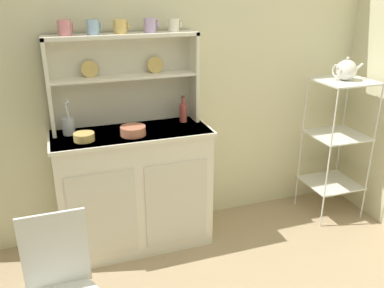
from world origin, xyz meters
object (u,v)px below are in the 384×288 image
Objects in this scene: hutch_shelf_unit at (123,72)px; jam_bottle at (183,112)px; bakers_rack at (337,133)px; porcelain_teapot at (346,70)px; bowl_mixing_large at (84,137)px; cup_rose_0 at (65,28)px; utensil_jar at (68,126)px; hutch_cabinet at (134,188)px; wire_chair at (59,284)px.

hutch_shelf_unit is 5.29× the size of jam_bottle.
porcelain_teapot is at bearing 180.00° from bakers_rack.
cup_rose_0 is at bearing 100.45° from bowl_mixing_large.
bakers_rack is 4.66× the size of porcelain_teapot.
bakers_rack is 5.99× the size of jam_bottle.
hutch_shelf_unit is 0.88× the size of bakers_rack.
utensil_jar is 0.98× the size of porcelain_teapot.
hutch_cabinet is 8.13× the size of bowl_mixing_large.
jam_bottle is (0.40, 0.09, 0.51)m from hutch_cabinet.
bowl_mixing_large reaches higher than wire_chair.
hutch_cabinet is at bearing -11.03° from utensil_jar.
porcelain_teapot is (1.23, -0.17, 0.25)m from jam_bottle.
utensil_jar is at bearing -167.90° from hutch_shelf_unit.
jam_bottle is at bearing -2.75° from cup_rose_0.
utensil_jar reaches higher than bowl_mixing_large.
cup_rose_0 is 0.62m from utensil_jar.
porcelain_teapot is at bearing -4.57° from utensil_jar.
utensil_jar is (0.14, 1.02, 0.43)m from wire_chair.
porcelain_teapot is (2.17, 0.86, 0.70)m from wire_chair.
bakers_rack is 1.34× the size of wire_chair.
wire_chair is at bearing -119.99° from hutch_cabinet.
bakers_rack is at bearing -2.97° from hutch_cabinet.
hutch_shelf_unit reaches higher than utensil_jar.
hutch_shelf_unit reaches higher than bakers_rack.
porcelain_teapot is (1.63, -0.25, -0.04)m from hutch_shelf_unit.
cup_rose_0 is 0.40× the size of utensil_jar.
hutch_shelf_unit reaches higher than wire_chair.
hutch_cabinet is 1.80m from porcelain_teapot.
jam_bottle is (0.71, 0.16, 0.05)m from bowl_mixing_large.
hutch_shelf_unit reaches higher than hutch_cabinet.
wire_chair is 4.47× the size of jam_bottle.
porcelain_teapot is at bearing -2.97° from hutch_cabinet.
hutch_cabinet is 4.52× the size of utensil_jar.
bowl_mixing_large is 0.56× the size of utensil_jar.
utensil_jar is at bearing 111.70° from wire_chair.
bakers_rack is 11.81× the size of cup_rose_0.
jam_bottle is at bearing 0.63° from utensil_jar.
hutch_shelf_unit is at bearing 169.11° from jam_bottle.
bakers_rack is 2.35m from wire_chair.
wire_chair is at bearing -158.51° from porcelain_teapot.
bowl_mixing_large is 0.73m from jam_bottle.
bakers_rack is 0.51m from porcelain_teapot.
cup_rose_0 is 0.39× the size of porcelain_teapot.
porcelain_teapot reaches higher than wire_chair.
wire_chair is at bearing -116.19° from hutch_shelf_unit.
wire_chair is at bearing -132.51° from jam_bottle.
cup_rose_0 reaches higher than bowl_mixing_large.
hutch_shelf_unit is at bearing 93.60° from wire_chair.
jam_bottle reaches higher than hutch_cabinet.
utensil_jar is 2.05m from porcelain_teapot.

